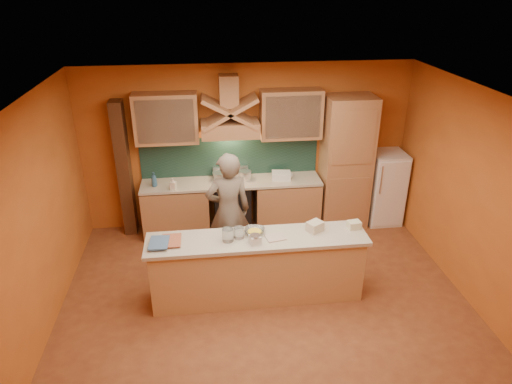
{
  "coord_description": "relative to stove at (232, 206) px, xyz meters",
  "views": [
    {
      "loc": [
        -0.73,
        -4.76,
        4.04
      ],
      "look_at": [
        -0.05,
        0.9,
        1.32
      ],
      "focal_mm": 32.0,
      "sensor_mm": 36.0,
      "label": 1
    }
  ],
  "objects": [
    {
      "name": "floor",
      "position": [
        0.3,
        -2.2,
        -0.45
      ],
      "size": [
        5.5,
        5.0,
        0.01
      ],
      "primitive_type": "cube",
      "color": "brown",
      "rests_on": "ground"
    },
    {
      "name": "ceiling",
      "position": [
        0.3,
        -2.2,
        2.35
      ],
      "size": [
        5.5,
        5.0,
        0.01
      ],
      "primitive_type": "cube",
      "color": "white",
      "rests_on": "wall_back"
    },
    {
      "name": "wall_back",
      "position": [
        0.3,
        0.3,
        0.95
      ],
      "size": [
        5.5,
        0.02,
        2.8
      ],
      "primitive_type": "cube",
      "color": "#BC6124",
      "rests_on": "floor"
    },
    {
      "name": "wall_left",
      "position": [
        -2.45,
        -2.2,
        0.95
      ],
      "size": [
        0.02,
        5.0,
        2.8
      ],
      "primitive_type": "cube",
      "color": "#BC6124",
      "rests_on": "floor"
    },
    {
      "name": "wall_right",
      "position": [
        3.05,
        -2.2,
        0.95
      ],
      "size": [
        0.02,
        5.0,
        2.8
      ],
      "primitive_type": "cube",
      "color": "#BC6124",
      "rests_on": "floor"
    },
    {
      "name": "base_cabinet_left",
      "position": [
        -0.95,
        0.0,
        -0.02
      ],
      "size": [
        1.1,
        0.6,
        0.86
      ],
      "primitive_type": "cube",
      "color": "#B17A51",
      "rests_on": "floor"
    },
    {
      "name": "base_cabinet_right",
      "position": [
        0.95,
        0.0,
        -0.02
      ],
      "size": [
        1.1,
        0.6,
        0.86
      ],
      "primitive_type": "cube",
      "color": "#B17A51",
      "rests_on": "floor"
    },
    {
      "name": "counter_top",
      "position": [
        -0.0,
        0.0,
        0.45
      ],
      "size": [
        3.0,
        0.62,
        0.04
      ],
      "primitive_type": "cube",
      "color": "#B9B09D",
      "rests_on": "base_cabinet_left"
    },
    {
      "name": "stove",
      "position": [
        0.0,
        0.0,
        0.0
      ],
      "size": [
        0.6,
        0.58,
        0.9
      ],
      "primitive_type": "cube",
      "color": "black",
      "rests_on": "floor"
    },
    {
      "name": "backsplash",
      "position": [
        -0.0,
        0.28,
        0.8
      ],
      "size": [
        3.0,
        0.03,
        0.7
      ],
      "primitive_type": "cube",
      "color": "#17322C",
      "rests_on": "wall_back"
    },
    {
      "name": "range_hood",
      "position": [
        0.0,
        0.05,
        1.37
      ],
      "size": [
        0.92,
        0.5,
        0.24
      ],
      "primitive_type": "cube",
      "color": "#B17A51",
      "rests_on": "wall_back"
    },
    {
      "name": "hood_chimney",
      "position": [
        0.0,
        0.15,
        1.95
      ],
      "size": [
        0.3,
        0.3,
        0.5
      ],
      "primitive_type": "cube",
      "color": "#B17A51",
      "rests_on": "wall_back"
    },
    {
      "name": "upper_cabinet_left",
      "position": [
        -1.0,
        0.12,
        1.55
      ],
      "size": [
        1.0,
        0.35,
        0.8
      ],
      "primitive_type": "cube",
      "color": "#B17A51",
      "rests_on": "wall_back"
    },
    {
      "name": "upper_cabinet_right",
      "position": [
        1.0,
        0.12,
        1.55
      ],
      "size": [
        1.0,
        0.35,
        0.8
      ],
      "primitive_type": "cube",
      "color": "#B17A51",
      "rests_on": "wall_back"
    },
    {
      "name": "pantry_column",
      "position": [
        1.95,
        0.0,
        0.7
      ],
      "size": [
        0.8,
        0.6,
        2.3
      ],
      "primitive_type": "cube",
      "color": "#B17A51",
      "rests_on": "floor"
    },
    {
      "name": "fridge",
      "position": [
        2.7,
        0.0,
        0.2
      ],
      "size": [
        0.58,
        0.6,
        1.3
      ],
      "primitive_type": "cube",
      "color": "white",
      "rests_on": "floor"
    },
    {
      "name": "trim_column_left",
      "position": [
        -1.75,
        0.15,
        0.7
      ],
      "size": [
        0.2,
        0.3,
        2.3
      ],
      "primitive_type": "cube",
      "color": "#472816",
      "rests_on": "floor"
    },
    {
      "name": "island_body",
      "position": [
        0.2,
        -1.9,
        -0.01
      ],
      "size": [
        2.8,
        0.55,
        0.88
      ],
      "primitive_type": "cube",
      "color": "tan",
      "rests_on": "floor"
    },
    {
      "name": "island_top",
      "position": [
        0.2,
        -1.9,
        0.47
      ],
      "size": [
        2.9,
        0.62,
        0.05
      ],
      "primitive_type": "cube",
      "color": "#B9B09D",
      "rests_on": "island_body"
    },
    {
      "name": "person",
      "position": [
        -0.12,
        -1.05,
        0.46
      ],
      "size": [
        0.71,
        0.52,
        1.82
      ],
      "primitive_type": "imported",
      "rotation": [
        0.0,
        0.0,
        3.27
      ],
      "color": "#70665B",
      "rests_on": "floor"
    },
    {
      "name": "pot_large",
      "position": [
        -0.19,
        0.04,
        0.52
      ],
      "size": [
        0.23,
        0.23,
        0.15
      ],
      "primitive_type": "cylinder",
      "rotation": [
        0.0,
        0.0,
        -0.07
      ],
      "color": "#ADADB4",
      "rests_on": "stove"
    },
    {
      "name": "pot_small",
      "position": [
        0.23,
        0.03,
        0.53
      ],
      "size": [
        0.25,
        0.25,
        0.16
      ],
      "primitive_type": "cylinder",
      "rotation": [
        0.0,
        0.0,
        0.37
      ],
      "color": "silver",
      "rests_on": "stove"
    },
    {
      "name": "soap_bottle_a",
      "position": [
        -0.95,
        -0.22,
        0.57
      ],
      "size": [
        0.11,
        0.11,
        0.2
      ],
      "primitive_type": "imported",
      "rotation": [
        0.0,
        0.0,
        -0.32
      ],
      "color": "silver",
      "rests_on": "counter_top"
    },
    {
      "name": "soap_bottle_b",
      "position": [
        -1.26,
        -0.05,
        0.59
      ],
      "size": [
        0.13,
        0.13,
        0.24
      ],
      "primitive_type": "imported",
      "rotation": [
        0.0,
        0.0,
        0.62
      ],
      "color": "#2F5A82",
      "rests_on": "counter_top"
    },
    {
      "name": "bowl_back",
      "position": [
        0.92,
        0.01,
        0.51
      ],
      "size": [
        0.27,
        0.27,
        0.07
      ],
      "primitive_type": "imported",
      "rotation": [
        0.0,
        0.0,
        0.13
      ],
      "color": "white",
      "rests_on": "counter_top"
    },
    {
      "name": "dish_rack",
      "position": [
        0.84,
        0.01,
        0.53
      ],
      "size": [
        0.34,
        0.28,
        0.11
      ],
      "primitive_type": "cube",
      "rotation": [
        0.0,
        0.0,
        -0.13
      ],
      "color": "white",
      "rests_on": "counter_top"
    },
    {
      "name": "book_lower",
      "position": [
        -1.03,
        -1.88,
        0.51
      ],
      "size": [
        0.25,
        0.34,
        0.03
      ],
      "primitive_type": "imported",
      "rotation": [
        0.0,
        0.0,
        -0.01
      ],
      "color": "#A05339",
      "rests_on": "island_top"
    },
    {
      "name": "book_upper",
      "position": [
        -1.18,
        -1.92,
        0.53
      ],
      "size": [
        0.26,
        0.35,
        0.03
      ],
      "primitive_type": "imported",
      "rotation": [
        0.0,
        0.0,
        -0.06
      ],
      "color": "#416190",
      "rests_on": "island_top"
    },
    {
      "name": "jar_large",
      "position": [
        -0.18,
        -1.93,
        0.58
      ],
      "size": [
        0.15,
        0.15,
        0.17
      ],
      "primitive_type": "cylinder",
      "rotation": [
        0.0,
        0.0,
        0.04
      ],
      "color": "silver",
      "rests_on": "island_top"
    },
    {
      "name": "jar_small",
      "position": [
        -0.04,
        -1.87,
        0.57
      ],
      "size": [
        0.14,
        0.14,
        0.15
      ],
      "primitive_type": "cylinder",
      "rotation": [
        0.0,
        0.0,
        0.06
      ],
      "color": "silver",
      "rests_on": "island_top"
    },
    {
      "name": "kitchen_scale",
      "position": [
        0.15,
        -2.04,
        0.55
      ],
      "size": [
        0.16,
        0.16,
        0.11
      ],
      "primitive_type": "cube",
      "rotation": [
        0.0,
        0.0,
        0.25
      ],
      "color": "silver",
      "rests_on": "island_top"
    },
    {
      "name": "mixing_bowl",
      "position": [
        0.18,
        -1.79,
        0.53
      ],
      "size": [
        0.32,
        0.32,
        0.06
      ],
      "primitive_type": "imported",
      "rotation": [
        0.0,
        0.0,
        -0.26
      ],
      "color": "silver",
      "rests_on": "island_top"
    },
    {
      "name": "cloth",
      "position": [
        0.43,
        -1.94,
        0.5
      ],
      "size": [
        0.28,
        0.23,
        0.02
      ],
      "primitive_type": "cube",
      "rotation": [
        0.0,
        0.0,
        0.19
      ],
      "color": "#C4B0A1",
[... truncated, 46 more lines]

